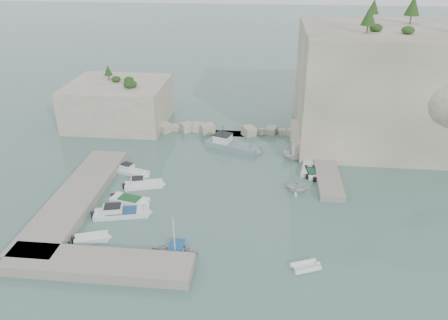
# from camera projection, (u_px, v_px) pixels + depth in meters

# --- Properties ---
(ground) EXTENTS (400.00, 400.00, 0.00)m
(ground) POSITION_uv_depth(u_px,v_px,m) (219.00, 205.00, 51.58)
(ground) COLOR slate
(ground) RESTS_ON ground
(cliff_east) EXTENTS (26.00, 22.00, 17.00)m
(cliff_east) POSITION_uv_depth(u_px,v_px,m) (386.00, 85.00, 66.22)
(cliff_east) COLOR beige
(cliff_east) RESTS_ON ground
(cliff_terrace) EXTENTS (8.00, 10.00, 2.50)m
(cliff_terrace) POSITION_uv_depth(u_px,v_px,m) (318.00, 140.00, 65.88)
(cliff_terrace) COLOR beige
(cliff_terrace) RESTS_ON ground
(outcrop_west) EXTENTS (16.00, 14.00, 7.00)m
(outcrop_west) POSITION_uv_depth(u_px,v_px,m) (119.00, 103.00, 74.23)
(outcrop_west) COLOR beige
(outcrop_west) RESTS_ON ground
(quay_west) EXTENTS (5.00, 24.00, 1.10)m
(quay_west) POSITION_uv_depth(u_px,v_px,m) (76.00, 198.00, 52.03)
(quay_west) COLOR #9E9689
(quay_west) RESTS_ON ground
(quay_south) EXTENTS (18.00, 4.00, 1.10)m
(quay_south) POSITION_uv_depth(u_px,v_px,m) (98.00, 264.00, 41.11)
(quay_south) COLOR #9E9689
(quay_south) RESTS_ON ground
(ledge_east) EXTENTS (3.00, 16.00, 0.80)m
(ledge_east) POSITION_uv_depth(u_px,v_px,m) (326.00, 169.00, 59.07)
(ledge_east) COLOR #9E9689
(ledge_east) RESTS_ON ground
(breakwater) EXTENTS (28.00, 3.00, 1.40)m
(breakwater) POSITION_uv_depth(u_px,v_px,m) (228.00, 129.00, 71.01)
(breakwater) COLOR beige
(breakwater) RESTS_ON ground
(motorboat_a) EXTENTS (5.52, 3.20, 1.40)m
(motorboat_a) POSITION_uv_depth(u_px,v_px,m) (132.00, 174.00, 58.71)
(motorboat_a) COLOR silver
(motorboat_a) RESTS_ON ground
(motorboat_b) EXTENTS (5.49, 3.07, 1.40)m
(motorboat_b) POSITION_uv_depth(u_px,v_px,m) (144.00, 187.00, 55.51)
(motorboat_b) COLOR white
(motorboat_b) RESTS_ON ground
(motorboat_c) EXTENTS (5.29, 2.98, 0.70)m
(motorboat_c) POSITION_uv_depth(u_px,v_px,m) (130.00, 202.00, 52.15)
(motorboat_c) COLOR white
(motorboat_c) RESTS_ON ground
(motorboat_d) EXTENTS (7.02, 3.49, 1.40)m
(motorboat_d) POSITION_uv_depth(u_px,v_px,m) (122.00, 215.00, 49.63)
(motorboat_d) COLOR white
(motorboat_d) RESTS_ON ground
(motorboat_e) EXTENTS (4.04, 2.68, 0.70)m
(motorboat_e) POSITION_uv_depth(u_px,v_px,m) (92.00, 240.00, 45.39)
(motorboat_e) COLOR white
(motorboat_e) RESTS_ON ground
(rowboat) EXTENTS (4.80, 3.56, 0.95)m
(rowboat) POSITION_uv_depth(u_px,v_px,m) (175.00, 256.00, 43.08)
(rowboat) COLOR silver
(rowboat) RESTS_ON ground
(inflatable_dinghy) EXTENTS (3.26, 2.45, 0.44)m
(inflatable_dinghy) POSITION_uv_depth(u_px,v_px,m) (305.00, 268.00, 41.46)
(inflatable_dinghy) COLOR white
(inflatable_dinghy) RESTS_ON ground
(tender_east_a) EXTENTS (3.53, 3.22, 1.59)m
(tender_east_a) POSITION_uv_depth(u_px,v_px,m) (296.00, 191.00, 54.45)
(tender_east_a) COLOR silver
(tender_east_a) RESTS_ON ground
(tender_east_b) EXTENTS (1.78, 4.00, 0.70)m
(tender_east_b) POSITION_uv_depth(u_px,v_px,m) (311.00, 175.00, 58.37)
(tender_east_b) COLOR white
(tender_east_b) RESTS_ON ground
(tender_east_c) EXTENTS (2.50, 5.48, 0.70)m
(tender_east_c) POSITION_uv_depth(u_px,v_px,m) (308.00, 170.00, 59.60)
(tender_east_c) COLOR silver
(tender_east_c) RESTS_ON ground
(tender_east_d) EXTENTS (4.25, 1.74, 1.62)m
(tender_east_d) POSITION_uv_depth(u_px,v_px,m) (296.00, 160.00, 62.49)
(tender_east_d) COLOR silver
(tender_east_d) RESTS_ON ground
(work_boat) EXTENTS (9.45, 5.59, 2.20)m
(work_boat) POSITION_uv_depth(u_px,v_px,m) (233.00, 149.00, 65.96)
(work_boat) COLOR slate
(work_boat) RESTS_ON ground
(rowboat_mast) EXTENTS (0.10, 0.10, 4.20)m
(rowboat_mast) POSITION_uv_depth(u_px,v_px,m) (174.00, 235.00, 41.94)
(rowboat_mast) COLOR white
(rowboat_mast) RESTS_ON rowboat
(vegetation) EXTENTS (53.48, 13.88, 13.40)m
(vegetation) POSITION_uv_depth(u_px,v_px,m) (358.00, 19.00, 63.80)
(vegetation) COLOR #1E4219
(vegetation) RESTS_ON ground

